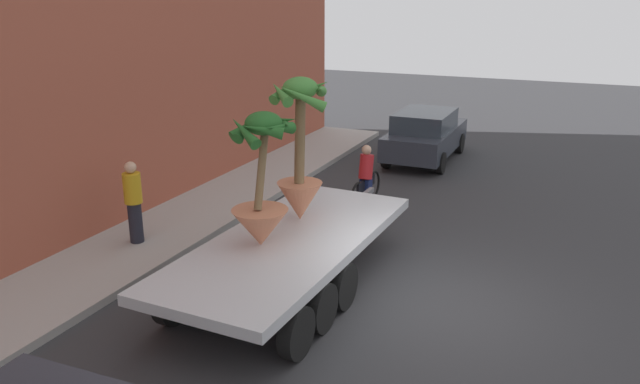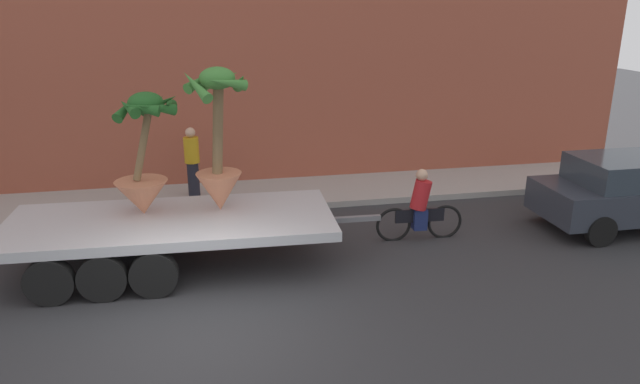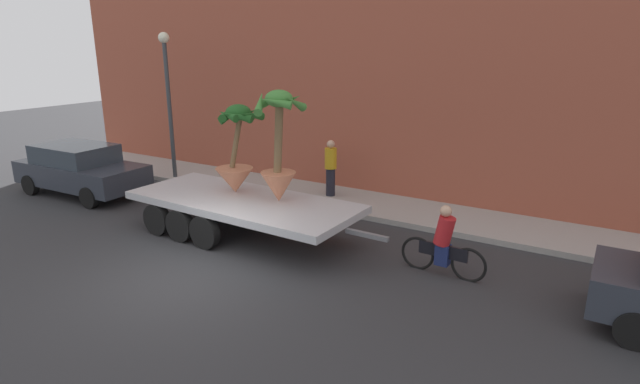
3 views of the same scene
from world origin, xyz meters
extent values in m
plane|color=#2D2D30|center=(0.00, 0.00, 0.00)|extent=(60.00, 60.00, 0.00)
cube|color=#A39E99|center=(0.00, 6.10, 0.07)|extent=(24.00, 2.20, 0.15)
cube|color=#9E4C38|center=(0.00, 7.80, 4.89)|extent=(24.00, 1.20, 9.79)
cube|color=#B7BABF|center=(-0.47, 2.42, 0.89)|extent=(5.96, 2.58, 0.18)
cylinder|color=black|center=(-2.31, 3.59, 0.40)|extent=(0.81, 0.25, 0.80)
cylinder|color=black|center=(-2.38, 1.37, 0.40)|extent=(0.81, 0.25, 0.80)
cylinder|color=black|center=(-1.49, 3.57, 0.40)|extent=(0.81, 0.25, 0.80)
cylinder|color=black|center=(-1.56, 1.34, 0.40)|extent=(0.81, 0.25, 0.80)
cylinder|color=black|center=(-0.66, 3.54, 0.40)|extent=(0.81, 0.25, 0.80)
cylinder|color=black|center=(-0.74, 1.31, 0.40)|extent=(0.81, 0.25, 0.80)
cube|color=slate|center=(2.97, 2.30, 0.74)|extent=(1.00, 0.13, 0.10)
cone|color=#C17251|center=(-0.96, 2.73, 1.30)|extent=(0.96, 0.96, 0.64)
cylinder|color=brown|center=(-0.85, 2.73, 2.33)|extent=(0.48, 0.13, 1.40)
ellipsoid|color=#235B23|center=(-0.75, 2.73, 3.03)|extent=(0.62, 0.62, 0.39)
cone|color=#235B23|center=(-0.35, 2.70, 3.00)|extent=(0.25, 0.84, 0.34)
cone|color=#235B23|center=(-0.53, 3.07, 2.95)|extent=(0.81, 0.60, 0.52)
cone|color=#235B23|center=(-0.76, 3.05, 2.95)|extent=(0.68, 0.22, 0.46)
cone|color=#235B23|center=(-1.08, 2.90, 2.95)|extent=(0.53, 0.77, 0.49)
cone|color=#235B23|center=(-1.03, 2.58, 2.99)|extent=(0.48, 0.68, 0.33)
cone|color=#235B23|center=(-0.81, 2.41, 3.00)|extent=(0.70, 0.33, 0.31)
cone|color=#235B23|center=(-0.56, 2.42, 2.99)|extent=(0.74, 0.56, 0.35)
cone|color=#C17251|center=(0.44, 2.66, 1.34)|extent=(0.85, 0.85, 0.72)
cylinder|color=brown|center=(0.48, 2.66, 2.57)|extent=(0.30, 0.19, 1.74)
ellipsoid|color=#428438|center=(0.51, 2.66, 3.44)|extent=(0.63, 0.63, 0.40)
cone|color=#428438|center=(0.92, 2.70, 3.37)|extent=(0.26, 0.85, 0.48)
cone|color=#428438|center=(0.56, 3.02, 3.36)|extent=(0.75, 0.30, 0.44)
cone|color=#428438|center=(0.23, 2.92, 3.38)|extent=(0.67, 0.72, 0.42)
cone|color=#428438|center=(0.14, 2.45, 3.35)|extent=(0.60, 0.85, 0.55)
cone|color=#428438|center=(0.65, 2.33, 3.40)|extent=(0.78, 0.48, 0.34)
torus|color=black|center=(5.03, 2.78, 0.34)|extent=(0.74, 0.09, 0.74)
torus|color=black|center=(3.93, 2.82, 0.34)|extent=(0.74, 0.09, 0.74)
cube|color=black|center=(4.48, 2.80, 0.52)|extent=(1.04, 0.11, 0.28)
cylinder|color=red|center=(4.48, 2.80, 0.97)|extent=(0.46, 0.36, 0.65)
sphere|color=tan|center=(4.48, 2.80, 1.39)|extent=(0.24, 0.24, 0.24)
cube|color=navy|center=(4.48, 2.80, 0.44)|extent=(0.29, 0.25, 0.44)
cube|color=#2D333D|center=(9.28, 2.56, 0.67)|extent=(4.15, 1.76, 0.70)
cube|color=#2D3842|center=(9.07, 2.56, 1.30)|extent=(2.29, 1.58, 0.56)
cylinder|color=black|center=(10.63, 3.38, 0.32)|extent=(0.64, 0.20, 0.64)
cylinder|color=black|center=(10.63, 1.74, 0.32)|extent=(0.64, 0.20, 0.64)
cylinder|color=black|center=(7.93, 3.38, 0.32)|extent=(0.64, 0.20, 0.64)
cylinder|color=black|center=(7.93, 1.73, 0.32)|extent=(0.64, 0.20, 0.64)
cylinder|color=black|center=(-0.10, 6.14, 0.57)|extent=(0.28, 0.28, 0.85)
cylinder|color=gold|center=(-0.10, 6.14, 1.31)|extent=(0.36, 0.36, 0.62)
sphere|color=tan|center=(-0.10, 6.14, 1.74)|extent=(0.24, 0.24, 0.24)
camera|label=1|loc=(-9.41, -2.12, 5.06)|focal=34.80mm
camera|label=2|loc=(0.24, -7.86, 4.75)|focal=32.82mm
camera|label=3|loc=(7.30, -6.87, 4.67)|focal=28.61mm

